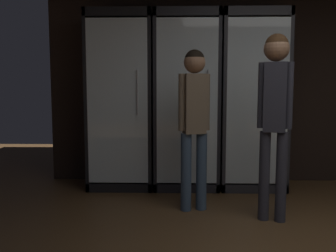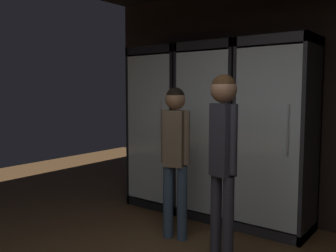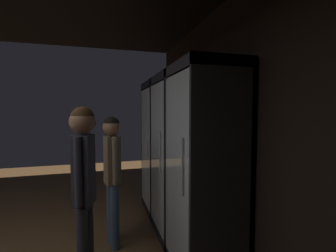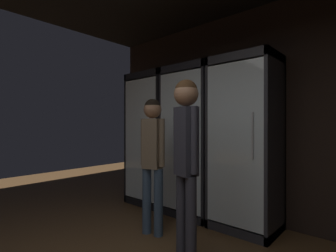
{
  "view_description": "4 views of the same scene",
  "coord_description": "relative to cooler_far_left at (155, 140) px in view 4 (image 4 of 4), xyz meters",
  "views": [
    {
      "loc": [
        -1.37,
        -1.58,
        1.18
      ],
      "look_at": [
        -1.47,
        2.61,
        0.75
      ],
      "focal_mm": 37.84,
      "sensor_mm": 36.0,
      "label": 1
    },
    {
      "loc": [
        0.99,
        -1.17,
        1.53
      ],
      "look_at": [
        -2.0,
        2.76,
        1.06
      ],
      "focal_mm": 39.47,
      "sensor_mm": 36.0,
      "label": 2
    },
    {
      "loc": [
        1.62,
        1.71,
        1.62
      ],
      "look_at": [
        -2.0,
        2.75,
        1.39
      ],
      "focal_mm": 25.05,
      "sensor_mm": 36.0,
      "label": 3
    },
    {
      "loc": [
        0.87,
        -0.23,
        1.26
      ],
      "look_at": [
        -1.75,
        2.72,
        1.25
      ],
      "focal_mm": 27.0,
      "sensor_mm": 36.0,
      "label": 4
    }
  ],
  "objects": [
    {
      "name": "wall_back",
      "position": [
        2.03,
        0.3,
        0.38
      ],
      "size": [
        6.0,
        0.06,
        2.8
      ],
      "primitive_type": "cube",
      "color": "black",
      "rests_on": "ground"
    },
    {
      "name": "cooler_center",
      "position": [
        1.57,
        -0.0,
        -0.0
      ],
      "size": [
        0.76,
        0.62,
        2.09
      ],
      "color": "#2B2B30",
      "rests_on": "ground"
    },
    {
      "name": "cooler_left",
      "position": [
        0.79,
        -0.0,
        -0.01
      ],
      "size": [
        0.76,
        0.62,
        2.09
      ],
      "color": "black",
      "rests_on": "ground"
    },
    {
      "name": "cooler_far_left",
      "position": [
        0.0,
        0.0,
        0.0
      ],
      "size": [
        0.76,
        0.62,
        2.09
      ],
      "color": "black",
      "rests_on": "ground"
    },
    {
      "name": "shopper_near",
      "position": [
        0.84,
        -0.9,
        -0.06
      ],
      "size": [
        0.31,
        0.21,
        1.56
      ],
      "color": "#384C66",
      "rests_on": "ground"
    },
    {
      "name": "shopper_far",
      "position": [
        1.53,
        -1.17,
        0.05
      ],
      "size": [
        0.29,
        0.22,
        1.67
      ],
      "color": "#2D2D38",
      "rests_on": "ground"
    }
  ]
}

